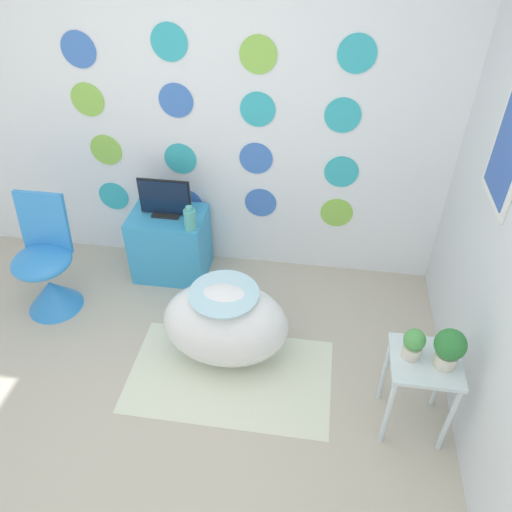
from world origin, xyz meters
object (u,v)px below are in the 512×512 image
at_px(tv, 165,200).
at_px(vase, 190,219).
at_px(chair, 48,277).
at_px(potted_plant_left, 413,344).
at_px(potted_plant_right, 449,348).
at_px(bathtub, 226,324).

bearing_deg(tv, vase, -33.86).
distance_m(chair, potted_plant_left, 2.59).
relative_size(tv, vase, 2.08).
bearing_deg(potted_plant_right, tv, 147.65).
distance_m(bathtub, chair, 1.41).
height_order(bathtub, tv, tv).
height_order(bathtub, potted_plant_right, potted_plant_right).
xyz_separation_m(chair, potted_plant_right, (2.65, -0.66, 0.42)).
bearing_deg(vase, bathtub, -60.00).
relative_size(bathtub, vase, 4.35).
height_order(vase, potted_plant_left, potted_plant_left).
bearing_deg(vase, potted_plant_right, -32.14).
bearing_deg(potted_plant_right, bathtub, 163.31).
relative_size(vase, potted_plant_right, 0.79).
bearing_deg(bathtub, tv, 126.87).
distance_m(bathtub, vase, 0.83).
xyz_separation_m(tv, potted_plant_right, (1.87, -1.19, 0.01)).
height_order(vase, potted_plant_right, potted_plant_right).
height_order(tv, potted_plant_left, tv).
relative_size(tv, potted_plant_right, 1.64).
height_order(chair, potted_plant_right, chair).
bearing_deg(vase, tv, 146.14).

